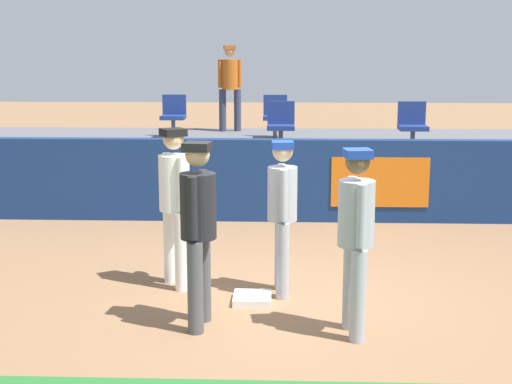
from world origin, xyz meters
The scene contains 13 objects.
ground_plane centered at (0.00, 0.00, 0.00)m, with size 60.00×60.00×0.00m, color #846042.
first_base centered at (-0.27, 0.13, 0.04)m, with size 0.40×0.40×0.08m, color white.
player_fielder_home centered at (-1.16, 0.65, 1.04)m, with size 0.47×0.58×1.80m.
player_runner_visitor centered at (0.04, 0.43, 0.98)m, with size 0.34×0.47×1.69m.
player_coach_visitor centered at (0.72, -0.72, 1.02)m, with size 0.38×0.49×1.77m.
player_umpire centered at (-0.75, -0.57, 1.04)m, with size 0.38×0.50×1.80m.
field_wall centered at (0.01, 3.91, 0.64)m, with size 18.00×0.26×1.29m.
bleacher_platform centered at (0.00, 6.48, 0.46)m, with size 18.00×4.80×0.93m, color #59595E.
seat_back_center centered at (-0.13, 7.15, 1.40)m, with size 0.47×0.44×0.84m.
seat_back_left centered at (-2.16, 7.15, 1.40)m, with size 0.47×0.44×0.84m.
seat_front_right centered at (2.27, 5.35, 1.40)m, with size 0.48×0.44×0.84m.
seat_front_center centered at (-0.01, 5.35, 1.40)m, with size 0.48×0.44×0.84m.
spectator_hooded centered at (-1.11, 8.27, 1.98)m, with size 0.50×0.41×1.81m.
Camera 1 is at (0.06, -7.17, 2.64)m, focal length 50.58 mm.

